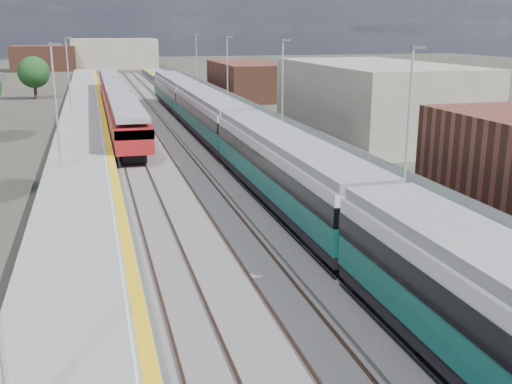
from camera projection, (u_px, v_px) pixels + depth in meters
name	position (u px, v px, depth m)	size (l,w,h in m)	color
ground	(186.00, 134.00, 54.56)	(320.00, 320.00, 0.00)	#47443A
ballast_bed	(158.00, 131.00, 56.31)	(10.50, 155.00, 0.06)	#565451
tracks	(163.00, 127.00, 58.00)	(8.96, 160.00, 0.17)	#4C3323
platform_right	(236.00, 122.00, 58.08)	(4.70, 155.00, 8.52)	slate
platform_left	(83.00, 128.00, 54.44)	(4.30, 155.00, 8.52)	slate
buildings	(38.00, 22.00, 129.59)	(72.00, 185.50, 40.00)	brown
green_train	(240.00, 135.00, 40.79)	(2.98, 82.87, 3.28)	black
red_train	(116.00, 98.00, 65.49)	(2.68, 54.43, 3.38)	black
tree_c	(34.00, 72.00, 80.72)	(4.25, 4.25, 5.77)	#382619
tree_d	(364.00, 76.00, 72.72)	(4.43, 4.43, 6.00)	#382619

